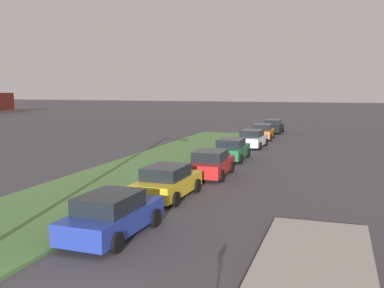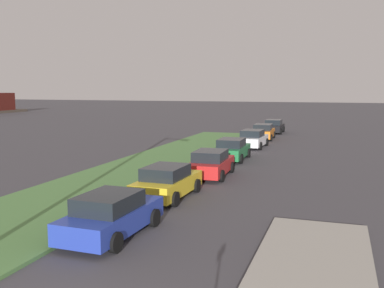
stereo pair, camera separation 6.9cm
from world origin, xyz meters
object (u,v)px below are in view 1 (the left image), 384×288
object	(u,v)px
parked_car_orange	(263,132)
parked_car_black	(273,126)
parked_car_yellow	(167,182)
parked_car_white	(252,139)
parked_car_green	(231,149)
parked_car_blue	(112,215)
parked_car_red	(211,164)

from	to	relation	value
parked_car_orange	parked_car_black	bearing A→B (deg)	-3.28
parked_car_yellow	parked_car_white	bearing A→B (deg)	0.14
parked_car_black	parked_car_green	bearing A→B (deg)	179.37
parked_car_orange	parked_car_black	distance (m)	6.33
parked_car_yellow	parked_car_blue	bearing A→B (deg)	-176.72
parked_car_blue	parked_car_black	bearing A→B (deg)	1.55
parked_car_orange	parked_car_black	world-z (taller)	same
parked_car_blue	parked_car_white	distance (m)	23.39
parked_car_black	parked_car_white	bearing A→B (deg)	179.92
parked_car_blue	parked_car_orange	bearing A→B (deg)	1.69
parked_car_blue	parked_car_green	distance (m)	16.63
parked_car_red	parked_car_orange	bearing A→B (deg)	-1.34
parked_car_yellow	parked_car_green	xyz separation A→B (m)	(11.21, -0.28, 0.00)
parked_car_yellow	parked_car_orange	bearing A→B (deg)	0.89
parked_car_green	parked_car_black	world-z (taller)	same
parked_car_white	parked_car_black	xyz separation A→B (m)	(12.48, 0.05, 0.00)
parked_car_blue	parked_car_white	bearing A→B (deg)	1.23
parked_car_blue	parked_car_orange	distance (m)	29.53
parked_car_blue	parked_car_red	distance (m)	10.69
parked_car_white	parked_car_black	distance (m)	12.48
parked_car_red	parked_car_green	distance (m)	5.94
parked_car_green	parked_car_yellow	bearing A→B (deg)	177.55
parked_car_green	parked_car_black	xyz separation A→B (m)	(19.24, -0.10, 0.00)
parked_car_white	parked_car_black	world-z (taller)	same
parked_car_yellow	parked_car_red	world-z (taller)	same
parked_car_green	parked_car_red	bearing A→B (deg)	-178.79
parked_car_red	parked_car_green	world-z (taller)	same
parked_car_yellow	parked_car_white	distance (m)	17.98
parked_car_blue	parked_car_yellow	world-z (taller)	same
parked_car_black	parked_car_red	bearing A→B (deg)	179.96
parked_car_red	parked_car_green	xyz separation A→B (m)	(5.94, 0.23, 0.00)
parked_car_yellow	parked_car_white	world-z (taller)	same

